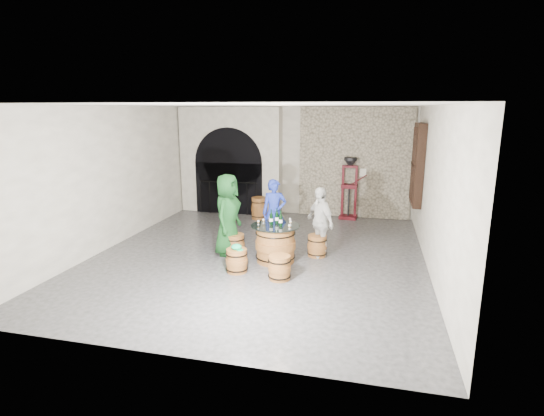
% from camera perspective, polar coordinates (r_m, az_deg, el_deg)
% --- Properties ---
extents(ground, '(8.00, 8.00, 0.00)m').
position_cam_1_polar(ground, '(9.34, -1.75, -6.40)').
color(ground, '#2C2C2F').
rests_on(ground, ground).
extents(wall_back, '(8.00, 0.00, 8.00)m').
position_cam_1_polar(wall_back, '(12.79, 2.95, 6.32)').
color(wall_back, silver).
rests_on(wall_back, ground).
extents(wall_front, '(8.00, 0.00, 8.00)m').
position_cam_1_polar(wall_front, '(5.28, -13.40, -4.04)').
color(wall_front, silver).
rests_on(wall_front, ground).
extents(wall_left, '(0.00, 8.00, 8.00)m').
position_cam_1_polar(wall_left, '(10.41, -20.80, 3.89)').
color(wall_left, silver).
rests_on(wall_left, ground).
extents(wall_right, '(0.00, 8.00, 8.00)m').
position_cam_1_polar(wall_right, '(8.70, 21.04, 2.18)').
color(wall_right, silver).
rests_on(wall_right, ground).
extents(ceiling, '(8.00, 8.00, 0.00)m').
position_cam_1_polar(ceiling, '(8.80, -1.90, 13.65)').
color(ceiling, beige).
rests_on(ceiling, wall_back).
extents(stone_facing_panel, '(3.20, 0.12, 3.18)m').
position_cam_1_polar(stone_facing_panel, '(12.53, 11.06, 5.94)').
color(stone_facing_panel, '#AC9F89').
rests_on(stone_facing_panel, ground).
extents(arched_opening, '(3.10, 0.60, 3.19)m').
position_cam_1_polar(arched_opening, '(13.02, -5.57, 6.32)').
color(arched_opening, silver).
rests_on(arched_opening, ground).
extents(shuttered_window, '(0.23, 1.10, 2.00)m').
position_cam_1_polar(shuttered_window, '(11.01, 18.98, 5.55)').
color(shuttered_window, black).
rests_on(shuttered_window, wall_right).
extents(barrel_table, '(1.02, 1.02, 0.79)m').
position_cam_1_polar(barrel_table, '(8.87, 0.47, -4.80)').
color(barrel_table, brown).
rests_on(barrel_table, ground).
extents(barrel_stool_left, '(0.44, 0.44, 0.47)m').
position_cam_1_polar(barrel_stool_left, '(9.33, -5.00, -4.95)').
color(barrel_stool_left, brown).
rests_on(barrel_stool_left, ground).
extents(barrel_stool_far, '(0.44, 0.44, 0.47)m').
position_cam_1_polar(barrel_stool_far, '(9.84, 0.33, -3.93)').
color(barrel_stool_far, brown).
rests_on(barrel_stool_far, ground).
extents(barrel_stool_right, '(0.44, 0.44, 0.47)m').
position_cam_1_polar(barrel_stool_right, '(9.29, 6.09, -5.07)').
color(barrel_stool_right, brown).
rests_on(barrel_stool_right, ground).
extents(barrel_stool_near_right, '(0.44, 0.44, 0.47)m').
position_cam_1_polar(barrel_stool_near_right, '(8.01, 1.02, -8.01)').
color(barrel_stool_near_right, brown).
rests_on(barrel_stool_near_right, ground).
extents(barrel_stool_near_left, '(0.44, 0.44, 0.47)m').
position_cam_1_polar(barrel_stool_near_left, '(8.39, -4.77, -7.07)').
color(barrel_stool_near_left, brown).
rests_on(barrel_stool_near_left, ground).
extents(green_cap, '(0.25, 0.21, 0.11)m').
position_cam_1_polar(green_cap, '(8.29, -4.79, -5.25)').
color(green_cap, '#0E9C5E').
rests_on(green_cap, barrel_stool_near_left).
extents(person_green, '(0.62, 0.90, 1.78)m').
position_cam_1_polar(person_green, '(9.23, -5.99, -0.91)').
color(person_green, '#113C16').
rests_on(person_green, ground).
extents(person_blue, '(0.66, 0.54, 1.56)m').
position_cam_1_polar(person_blue, '(9.83, 0.31, -0.63)').
color(person_blue, '#1C2E9C').
rests_on(person_blue, ground).
extents(person_white, '(0.87, 0.92, 1.53)m').
position_cam_1_polar(person_white, '(9.16, 6.46, -1.87)').
color(person_white, beige).
rests_on(person_white, ground).
extents(wine_bottle_left, '(0.08, 0.08, 0.32)m').
position_cam_1_polar(wine_bottle_left, '(8.77, -0.11, -1.41)').
color(wine_bottle_left, black).
rests_on(wine_bottle_left, barrel_table).
extents(wine_bottle_center, '(0.08, 0.08, 0.32)m').
position_cam_1_polar(wine_bottle_center, '(8.68, 1.16, -1.57)').
color(wine_bottle_center, black).
rests_on(wine_bottle_center, barrel_table).
extents(wine_bottle_right, '(0.08, 0.08, 0.32)m').
position_cam_1_polar(wine_bottle_right, '(8.86, 0.65, -1.27)').
color(wine_bottle_right, black).
rests_on(wine_bottle_right, barrel_table).
extents(tasting_glass_a, '(0.05, 0.05, 0.10)m').
position_cam_1_polar(tasting_glass_a, '(8.78, -1.85, -1.96)').
color(tasting_glass_a, '#AA6D21').
rests_on(tasting_glass_a, barrel_table).
extents(tasting_glass_b, '(0.05, 0.05, 0.10)m').
position_cam_1_polar(tasting_glass_b, '(8.76, 2.50, -2.01)').
color(tasting_glass_b, '#AA6D21').
rests_on(tasting_glass_b, barrel_table).
extents(tasting_glass_c, '(0.05, 0.05, 0.10)m').
position_cam_1_polar(tasting_glass_c, '(9.08, -0.28, -1.45)').
color(tasting_glass_c, '#AA6D21').
rests_on(tasting_glass_c, barrel_table).
extents(tasting_glass_d, '(0.05, 0.05, 0.10)m').
position_cam_1_polar(tasting_glass_d, '(8.95, 2.44, -1.68)').
color(tasting_glass_d, '#AA6D21').
rests_on(tasting_glass_d, barrel_table).
extents(tasting_glass_e, '(0.05, 0.05, 0.10)m').
position_cam_1_polar(tasting_glass_e, '(8.47, 2.34, -2.55)').
color(tasting_glass_e, '#AA6D21').
rests_on(tasting_glass_e, barrel_table).
extents(tasting_glass_f, '(0.05, 0.05, 0.10)m').
position_cam_1_polar(tasting_glass_f, '(8.89, -1.16, -1.77)').
color(tasting_glass_f, '#AA6D21').
rests_on(tasting_glass_f, barrel_table).
extents(side_barrel, '(0.48, 0.48, 0.63)m').
position_cam_1_polar(side_barrel, '(12.31, -1.74, -0.02)').
color(side_barrel, brown).
rests_on(side_barrel, ground).
extents(corking_press, '(0.74, 0.44, 1.79)m').
position_cam_1_polar(corking_press, '(12.37, 10.38, 3.26)').
color(corking_press, '#4F0D17').
rests_on(corking_press, ground).
extents(control_box, '(0.18, 0.10, 0.22)m').
position_cam_1_polar(control_box, '(12.47, 12.14, 4.70)').
color(control_box, silver).
rests_on(control_box, wall_back).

